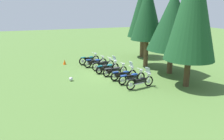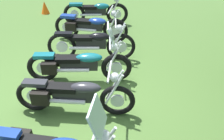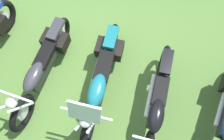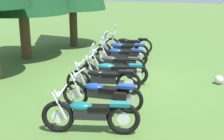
{
  "view_description": "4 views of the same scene",
  "coord_description": "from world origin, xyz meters",
  "views": [
    {
      "loc": [
        16.89,
        -6.27,
        5.4
      ],
      "look_at": [
        1.07,
        -0.31,
        0.67
      ],
      "focal_mm": 36.5,
      "sensor_mm": 36.0,
      "label": 1
    },
    {
      "loc": [
        3.66,
        1.7,
        3.16
      ],
      "look_at": [
        -0.15,
        0.75,
        0.67
      ],
      "focal_mm": 38.46,
      "sensor_mm": 36.0,
      "label": 2
    },
    {
      "loc": [
        -1.34,
        0.93,
        4.05
      ],
      "look_at": [
        -0.72,
        -0.22,
        0.83
      ],
      "focal_mm": 36.1,
      "sensor_mm": 36.0,
      "label": 3
    },
    {
      "loc": [
        -9.71,
        -3.32,
        3.31
      ],
      "look_at": [
        -0.99,
        -0.21,
        0.61
      ],
      "focal_mm": 49.08,
      "sensor_mm": 36.0,
      "label": 4
    }
  ],
  "objects": [
    {
      "name": "ground_plane",
      "position": [
        0.0,
        0.0,
        0.0
      ],
      "size": [
        80.0,
        80.0,
        0.0
      ],
      "primitive_type": "plane",
      "color": "#4C7033"
    },
    {
      "name": "motorcycle_2",
      "position": [
        -1.58,
        -0.12,
        0.47
      ],
      "size": [
        0.76,
        2.22,
        1.02
      ],
      "rotation": [
        0.0,
        0.0,
        1.81
      ],
      "color": "black",
      "rests_on": "ground_plane"
    },
    {
      "name": "motorcycle_3",
      "position": [
        -0.56,
        -0.12,
        0.46
      ],
      "size": [
        0.96,
        2.29,
        1.35
      ],
      "rotation": [
        0.0,
        0.0,
        1.82
      ],
      "color": "black",
      "rests_on": "ground_plane"
    },
    {
      "name": "motorcycle_4",
      "position": [
        0.46,
        0.15,
        0.44
      ],
      "size": [
        0.78,
        2.23,
        0.98
      ],
      "rotation": [
        0.0,
        0.0,
        1.73
      ],
      "color": "black",
      "rests_on": "ground_plane"
    }
  ]
}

